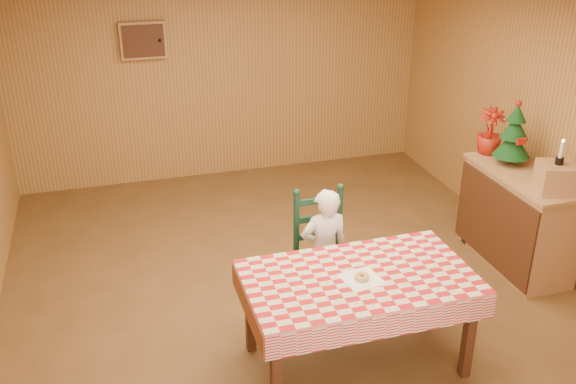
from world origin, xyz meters
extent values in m
plane|color=brown|center=(0.00, 0.00, 0.00)|extent=(6.00, 6.00, 0.00)
cube|color=#A7773C|center=(0.00, 3.00, 1.30)|extent=(5.00, 0.10, 2.60)
cube|color=#A7773C|center=(2.50, 0.00, 1.30)|extent=(0.10, 6.00, 2.60)
cube|color=#B48251|center=(-0.90, 2.94, 1.75)|extent=(0.52, 0.08, 0.42)
cube|color=#452312|center=(-0.90, 2.90, 1.75)|extent=(0.46, 0.02, 0.36)
sphere|color=black|center=(-0.72, 2.88, 1.75)|extent=(0.04, 0.04, 0.04)
cube|color=#452312|center=(0.19, -0.94, 0.72)|extent=(1.60, 0.90, 0.06)
cube|color=#452312|center=(-0.53, -1.31, 0.34)|extent=(0.07, 0.07, 0.69)
cube|color=#452312|center=(0.91, -1.31, 0.34)|extent=(0.07, 0.07, 0.69)
cube|color=#452312|center=(-0.53, -0.57, 0.34)|extent=(0.07, 0.07, 0.69)
cube|color=#452312|center=(0.91, -0.57, 0.34)|extent=(0.07, 0.07, 0.69)
cube|color=#B5181B|center=(0.19, -0.94, 0.76)|extent=(1.64, 0.94, 0.02)
cube|color=#B5181B|center=(0.19, -1.41, 0.66)|extent=(1.64, 0.02, 0.18)
cube|color=#B5181B|center=(0.19, -0.47, 0.66)|extent=(1.64, 0.02, 0.18)
cube|color=#2F602C|center=(-0.63, -0.94, 0.66)|extent=(0.02, 0.94, 0.18)
cube|color=#2F602C|center=(1.01, -0.94, 0.66)|extent=(0.02, 0.94, 0.18)
cube|color=#10311F|center=(0.19, -0.21, 0.43)|extent=(0.44, 0.40, 0.04)
cylinder|color=#10311F|center=(0.00, -0.38, 0.21)|extent=(0.04, 0.04, 0.41)
cylinder|color=#10311F|center=(0.38, -0.38, 0.21)|extent=(0.04, 0.04, 0.41)
cylinder|color=#10311F|center=(0.00, -0.04, 0.21)|extent=(0.04, 0.04, 0.41)
cylinder|color=#10311F|center=(0.38, -0.04, 0.21)|extent=(0.04, 0.04, 0.41)
cylinder|color=#10311F|center=(0.00, -0.04, 0.75)|extent=(0.05, 0.05, 0.60)
sphere|color=#10311F|center=(0.00, -0.04, 1.05)|extent=(0.06, 0.06, 0.06)
cylinder|color=#10311F|center=(0.38, -0.04, 0.75)|extent=(0.05, 0.05, 0.60)
sphere|color=#10311F|center=(0.38, -0.04, 1.05)|extent=(0.06, 0.06, 0.06)
cube|color=#10311F|center=(0.19, -0.04, 0.63)|extent=(0.38, 0.03, 0.05)
cube|color=#10311F|center=(0.19, -0.04, 0.79)|extent=(0.38, 0.03, 0.05)
cube|color=#10311F|center=(0.19, -0.04, 0.95)|extent=(0.38, 0.03, 0.05)
imported|color=white|center=(0.19, -0.21, 0.56)|extent=(0.41, 0.27, 1.12)
cube|color=white|center=(0.19, -0.99, 0.77)|extent=(0.30, 0.30, 0.00)
torus|color=gold|center=(0.19, -0.99, 0.79)|extent=(0.11, 0.11, 0.04)
cube|color=#B48251|center=(2.21, 0.01, 0.45)|extent=(0.50, 1.20, 0.90)
cube|color=#B48251|center=(2.21, 0.01, 0.92)|extent=(0.54, 1.24, 0.03)
cube|color=#452312|center=(1.95, 0.01, 0.45)|extent=(0.02, 1.20, 0.80)
cube|color=#B48251|center=(2.21, -0.39, 1.06)|extent=(0.38, 0.38, 0.25)
cylinder|color=#452312|center=(2.21, 0.26, 0.97)|extent=(0.04, 0.04, 0.08)
cone|color=#0B3312|center=(2.21, 0.26, 1.13)|extent=(0.34, 0.34, 0.24)
cone|color=#0B3312|center=(2.21, 0.26, 1.29)|extent=(0.26, 0.26, 0.20)
cone|color=#0B3312|center=(2.21, 0.26, 1.43)|extent=(0.18, 0.18, 0.16)
sphere|color=#9B1B0E|center=(2.21, 0.26, 1.52)|extent=(0.06, 0.06, 0.06)
cube|color=#9B1B0E|center=(2.19, 0.11, 1.21)|extent=(0.10, 0.02, 0.06)
sphere|color=#9B1B0E|center=(2.29, 0.20, 1.16)|extent=(0.04, 0.04, 0.04)
sphere|color=#9B1B0E|center=(2.14, 0.31, 1.23)|extent=(0.04, 0.04, 0.04)
sphere|color=#9B1B0E|center=(2.25, 0.35, 1.33)|extent=(0.04, 0.04, 0.04)
imported|color=#9B1B0E|center=(2.16, 0.56, 1.16)|extent=(0.32, 0.32, 0.45)
cylinder|color=black|center=(2.21, -0.39, 1.21)|extent=(0.07, 0.07, 0.06)
cylinder|color=white|center=(2.21, -0.39, 1.31)|extent=(0.03, 0.03, 0.14)
sphere|color=orange|center=(2.21, -0.39, 1.39)|extent=(0.02, 0.02, 0.02)
cylinder|color=black|center=(2.17, 0.47, 0.22)|extent=(0.54, 0.54, 0.44)
camera|label=1|loc=(-1.40, -4.53, 3.23)|focal=40.00mm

